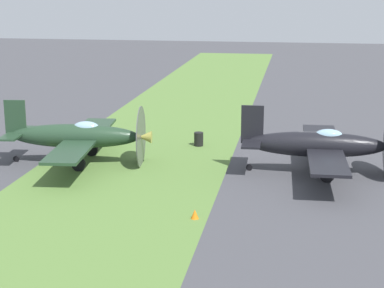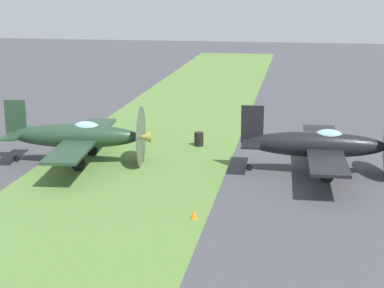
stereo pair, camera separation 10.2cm
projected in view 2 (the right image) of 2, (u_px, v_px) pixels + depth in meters
The scene contains 6 objects.
ground_plane at pixel (319, 166), 36.72m from camera, with size 160.00×160.00×0.00m, color #424247.
grass_verge at pixel (141, 157), 38.45m from camera, with size 120.00×11.00×0.01m, color #567A38.
airplane_lead at pixel (319, 145), 34.89m from camera, with size 10.97×8.71×3.92m.
airplane_wingman at pixel (78, 136), 36.93m from camera, with size 10.99×8.71×3.90m.
fuel_drum at pixel (199, 139), 41.13m from camera, with size 0.60×0.60×0.90m, color black.
runway_marker_cone at pixel (194, 214), 28.40m from camera, with size 0.36×0.36×0.44m, color orange.
Camera 2 is at (36.01, -1.37, 10.29)m, focal length 59.02 mm.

